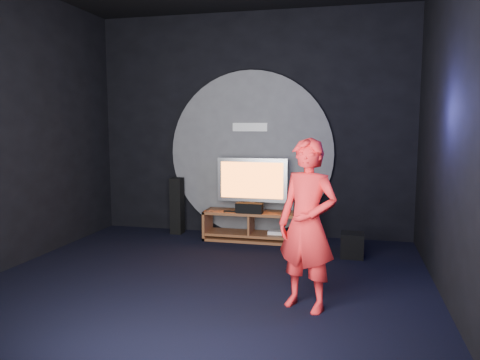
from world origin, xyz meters
name	(u,v)px	position (x,y,z in m)	size (l,w,h in m)	color
floor	(204,284)	(0.00, 0.00, 0.00)	(5.00, 5.00, 0.00)	black
back_wall	(251,125)	(0.00, 2.50, 1.75)	(5.00, 0.04, 3.50)	black
front_wall	(61,128)	(0.00, -2.50, 1.75)	(5.00, 0.04, 3.50)	black
left_wall	(2,126)	(-2.50, 0.00, 1.75)	(0.04, 5.00, 3.50)	black
right_wall	(455,126)	(2.50, 0.00, 1.75)	(0.04, 5.00, 3.50)	black
wall_disc_panel	(251,154)	(0.00, 2.44, 1.30)	(2.60, 0.11, 2.60)	#515156
media_console	(252,228)	(0.10, 2.05, 0.19)	(1.43, 0.45, 0.45)	#974F2E
tv	(252,182)	(0.10, 2.12, 0.89)	(1.08, 0.22, 0.81)	#ABACB3
center_speaker	(249,208)	(0.10, 1.92, 0.53)	(0.40, 0.15, 0.15)	black
remote	(230,211)	(-0.21, 1.93, 0.46)	(0.18, 0.05, 0.02)	black
tower_speaker_left	(177,206)	(-1.17, 2.23, 0.45)	(0.18, 0.20, 0.91)	black
tower_speaker_right	(301,217)	(0.88, 1.77, 0.45)	(0.18, 0.20, 0.91)	black
subwoofer	(352,245)	(1.60, 1.48, 0.16)	(0.30, 0.30, 0.33)	black
player	(307,225)	(1.17, -0.41, 0.82)	(0.60, 0.39, 1.64)	red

